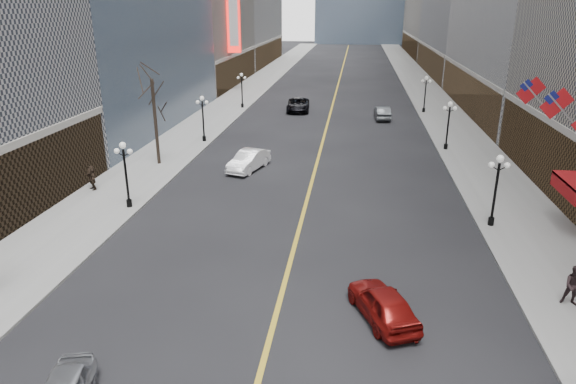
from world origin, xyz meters
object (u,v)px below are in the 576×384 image
(streetlamp_east_1, at_px, (497,183))
(car_nb_far, at_px, (298,105))
(streetlamp_west_1, at_px, (125,168))
(car_nb_mid, at_px, (249,160))
(streetlamp_east_3, at_px, (425,90))
(car_sb_mid, at_px, (383,303))
(streetlamp_east_2, at_px, (449,120))
(streetlamp_west_3, at_px, (242,87))
(car_sb_far, at_px, (382,113))
(streetlamp_west_2, at_px, (203,114))

(streetlamp_east_1, bearing_deg, car_nb_far, 114.50)
(streetlamp_west_1, height_order, car_nb_mid, streetlamp_west_1)
(streetlamp_west_1, bearing_deg, car_nb_far, 77.86)
(streetlamp_east_3, relative_size, car_sb_mid, 0.99)
(streetlamp_east_2, height_order, car_sb_mid, streetlamp_east_2)
(streetlamp_east_3, xyz_separation_m, streetlamp_west_1, (-23.60, -36.00, 0.00))
(streetlamp_east_3, bearing_deg, streetlamp_east_2, -90.00)
(streetlamp_east_3, bearing_deg, streetlamp_west_3, 180.00)
(streetlamp_east_1, distance_m, car_nb_mid, 19.92)
(car_sb_mid, height_order, car_sb_far, car_sb_far)
(streetlamp_east_3, distance_m, car_sb_far, 7.32)
(streetlamp_west_2, bearing_deg, car_nb_mid, -53.08)
(streetlamp_west_1, height_order, streetlamp_west_3, same)
(streetlamp_east_1, distance_m, car_nb_far, 38.71)
(streetlamp_east_1, height_order, car_sb_mid, streetlamp_east_1)
(streetlamp_east_2, distance_m, car_nb_far, 23.59)
(streetlamp_east_2, xyz_separation_m, car_nb_far, (-16.03, 17.18, -2.06))
(car_sb_far, bearing_deg, streetlamp_east_1, 96.36)
(car_nb_mid, bearing_deg, car_sb_mid, -47.13)
(car_nb_far, height_order, car_sb_mid, car_nb_far)
(streetlamp_east_1, height_order, car_nb_mid, streetlamp_east_1)
(car_sb_far, bearing_deg, car_sb_mid, 84.34)
(car_nb_mid, relative_size, car_nb_far, 0.82)
(streetlamp_west_2, relative_size, car_sb_far, 0.95)
(streetlamp_east_2, relative_size, car_nb_mid, 0.91)
(streetlamp_west_3, xyz_separation_m, car_sb_mid, (16.49, -46.93, -2.13))
(streetlamp_west_2, bearing_deg, streetlamp_east_1, -37.33)
(streetlamp_west_1, bearing_deg, streetlamp_east_1, 0.00)
(streetlamp_west_1, bearing_deg, car_sb_far, 60.03)
(streetlamp_east_1, relative_size, car_nb_far, 0.75)
(car_nb_far, bearing_deg, car_nb_mid, -96.81)
(car_sb_far, bearing_deg, streetlamp_west_1, 56.66)
(car_nb_mid, xyz_separation_m, car_sb_far, (11.91, 21.91, -0.04))
(streetlamp_east_1, height_order, streetlamp_west_3, same)
(streetlamp_east_3, distance_m, streetlamp_west_1, 43.05)
(car_nb_mid, bearing_deg, streetlamp_west_1, -106.66)
(car_nb_mid, bearing_deg, car_sb_far, 77.95)
(streetlamp_west_2, height_order, car_sb_mid, streetlamp_west_2)
(streetlamp_east_2, relative_size, streetlamp_west_2, 1.00)
(streetlamp_east_2, distance_m, streetlamp_west_3, 29.68)
(streetlamp_east_2, height_order, streetlamp_east_3, same)
(streetlamp_east_2, distance_m, streetlamp_east_3, 18.00)
(streetlamp_west_1, bearing_deg, streetlamp_east_3, 56.75)
(streetlamp_west_2, xyz_separation_m, car_sb_far, (18.19, 13.54, -2.12))
(car_nb_mid, bearing_deg, streetlamp_east_3, 73.18)
(streetlamp_west_3, distance_m, car_sb_mid, 49.79)
(streetlamp_east_2, bearing_deg, car_nb_far, 133.03)
(streetlamp_east_1, bearing_deg, car_sb_far, 99.73)
(streetlamp_west_2, xyz_separation_m, car_nb_far, (7.57, 17.18, -2.06))
(streetlamp_east_3, distance_m, streetlamp_west_2, 29.68)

